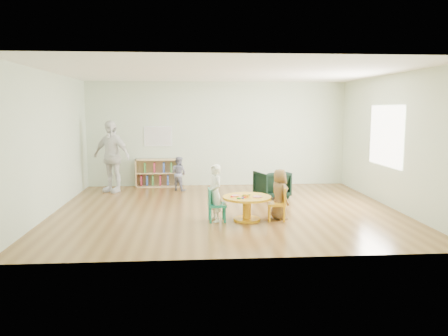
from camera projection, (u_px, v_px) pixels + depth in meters
name	position (u px, v px, depth m)	size (l,w,h in m)	color
room	(227.00, 118.00, 8.81)	(7.10, 7.00, 2.80)	brown
activity_table	(247.00, 204.00, 8.15)	(0.91, 0.91, 0.50)	orange
kid_chair_left	(215.00, 204.00, 8.07)	(0.34, 0.34, 0.62)	#188566
kid_chair_right	(279.00, 203.00, 8.15)	(0.38, 0.38, 0.63)	orange
bookshelf	(158.00, 173.00, 11.72)	(1.20, 0.30, 0.75)	tan
alphabet_poster	(158.00, 136.00, 11.71)	(0.74, 0.01, 0.54)	white
armchair	(272.00, 184.00, 10.26)	(0.68, 0.70, 0.63)	black
child_left	(215.00, 193.00, 8.06)	(0.39, 0.25, 1.07)	white
child_right	(280.00, 194.00, 8.24)	(0.47, 0.30, 0.95)	orange
toddler	(179.00, 174.00, 11.14)	(0.43, 0.33, 0.88)	#1B1D45
adult_caretaker	(111.00, 156.00, 10.93)	(1.05, 0.44, 1.80)	white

